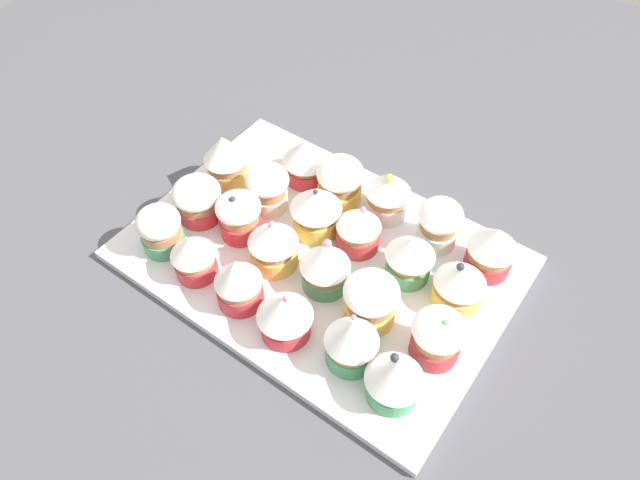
{
  "coord_description": "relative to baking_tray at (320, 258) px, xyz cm",
  "views": [
    {
      "loc": [
        -27.32,
        37.72,
        60.29
      ],
      "look_at": [
        0.0,
        0.0,
        4.2
      ],
      "focal_mm": 32.78,
      "sensor_mm": 36.0,
      "label": 1
    }
  ],
  "objects": [
    {
      "name": "cupcake_16",
      "position": [
        17.17,
        3.91,
        3.81
      ],
      "size": [
        6.49,
        6.49,
        6.17
      ],
      "color": "#D1333D",
      "rests_on": "baking_tray"
    },
    {
      "name": "cupcake_19",
      "position": [
        -3.45,
        11.48,
        4.22
      ],
      "size": [
        6.47,
        6.47,
        7.08
      ],
      "color": "#D1333D",
      "rests_on": "baking_tray"
    },
    {
      "name": "cupcake_18",
      "position": [
        -11.44,
        9.98,
        4.55
      ],
      "size": [
        6.06,
        6.06,
        7.78
      ],
      "color": "#4C9E6B",
      "rests_on": "baking_tray"
    },
    {
      "name": "cupcake_22",
      "position": [
        17.25,
        10.62,
        3.94
      ],
      "size": [
        5.66,
        5.66,
        6.55
      ],
      "color": "#4C9E6B",
      "rests_on": "baking_tray"
    },
    {
      "name": "cupcake_14",
      "position": [
        4.02,
        4.25,
        4.13
      ],
      "size": [
        6.29,
        6.29,
        7.2
      ],
      "color": "#EFC651",
      "rests_on": "baking_tray"
    },
    {
      "name": "cupcake_20",
      "position": [
        3.65,
        11.21,
        4.44
      ],
      "size": [
        5.7,
        5.7,
        7.59
      ],
      "color": "#D1333D",
      "rests_on": "baking_tray"
    },
    {
      "name": "cupcake_10",
      "position": [
        18.62,
        -3.36,
        4.83
      ],
      "size": [
        6.16,
        6.16,
        8.01
      ],
      "color": "#EFC651",
      "rests_on": "baking_tray"
    },
    {
      "name": "cupcake_13",
      "position": [
        -3.18,
        3.34,
        4.52
      ],
      "size": [
        6.15,
        6.15,
        7.86
      ],
      "color": "#4C9E6B",
      "rests_on": "baking_tray"
    },
    {
      "name": "baking_tray",
      "position": [
        0.0,
        0.0,
        0.0
      ],
      "size": [
        47.85,
        33.6,
        1.2
      ],
      "color": "silver",
      "rests_on": "ground_plane"
    },
    {
      "name": "cupcake_1",
      "position": [
        -10.9,
        -10.7,
        4.28
      ],
      "size": [
        5.7,
        5.7,
        7.07
      ],
      "color": "white",
      "rests_on": "baking_tray"
    },
    {
      "name": "cupcake_15",
      "position": [
        10.72,
        2.95,
        3.91
      ],
      "size": [
        5.9,
        5.9,
        6.7
      ],
      "color": "#D1333D",
      "rests_on": "baking_tray"
    },
    {
      "name": "cupcake_7",
      "position": [
        -2.93,
        -4.25,
        3.91
      ],
      "size": [
        5.76,
        5.76,
        6.86
      ],
      "color": "#D1333D",
      "rests_on": "baking_tray"
    },
    {
      "name": "ground_plane",
      "position": [
        0.0,
        0.0,
        -2.1
      ],
      "size": [
        180.0,
        180.0,
        3.0
      ],
      "primitive_type": "cube",
      "color": "#4C4C51"
    },
    {
      "name": "cupcake_5",
      "position": [
        -17.28,
        -4.08,
        3.9
      ],
      "size": [
        6.24,
        6.24,
        6.82
      ],
      "color": "#EFC651",
      "rests_on": "baking_tray"
    },
    {
      "name": "cupcake_2",
      "position": [
        -2.92,
        -11.22,
        4.38
      ],
      "size": [
        6.1,
        6.1,
        7.7
      ],
      "color": "white",
      "rests_on": "baking_tray"
    },
    {
      "name": "cupcake_0",
      "position": [
        -18.18,
        -10.6,
        4.45
      ],
      "size": [
        6.21,
        6.21,
        7.41
      ],
      "color": "#D1333D",
      "rests_on": "baking_tray"
    },
    {
      "name": "cupcake_12",
      "position": [
        -10.18,
        4.21,
        4.17
      ],
      "size": [
        6.46,
        6.46,
        6.9
      ],
      "color": "#EFC651",
      "rests_on": "baking_tray"
    },
    {
      "name": "cupcake_3",
      "position": [
        3.81,
        -9.84,
        4.07
      ],
      "size": [
        6.44,
        6.44,
        7.05
      ],
      "color": "#EFC651",
      "rests_on": "baking_tray"
    },
    {
      "name": "cupcake_21",
      "position": [
        10.84,
        11.26,
        4.07
      ],
      "size": [
        5.59,
        5.59,
        6.7
      ],
      "color": "#D1333D",
      "rests_on": "baking_tray"
    },
    {
      "name": "cupcake_6",
      "position": [
        -10.63,
        -3.84,
        4.27
      ],
      "size": [
        6.12,
        6.12,
        6.95
      ],
      "color": "#4C9E6B",
      "rests_on": "baking_tray"
    },
    {
      "name": "cupcake_11",
      "position": [
        -18.63,
        3.83,
        4.05
      ],
      "size": [
        6.07,
        6.07,
        6.86
      ],
      "color": "#D1333D",
      "rests_on": "baking_tray"
    },
    {
      "name": "cupcake_17",
      "position": [
        -17.41,
        10.88,
        4.26
      ],
      "size": [
        6.36,
        6.36,
        7.24
      ],
      "color": "#4C9E6B",
      "rests_on": "baking_tray"
    },
    {
      "name": "cupcake_4",
      "position": [
        9.97,
        -10.38,
        4.17
      ],
      "size": [
        6.61,
        6.61,
        6.85
      ],
      "color": "#D1333D",
      "rests_on": "baking_tray"
    },
    {
      "name": "cupcake_8",
      "position": [
        3.02,
        -3.28,
        4.67
      ],
      "size": [
        6.74,
        6.74,
        7.88
      ],
      "color": "#EFC651",
      "rests_on": "baking_tray"
    },
    {
      "name": "cupcake_9",
      "position": [
        10.83,
        -3.03,
        4.16
      ],
      "size": [
        5.85,
        5.85,
        6.78
      ],
      "color": "white",
      "rests_on": "baking_tray"
    }
  ]
}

